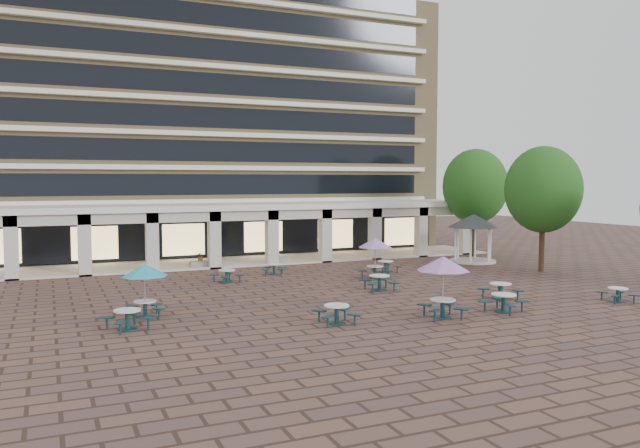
{
  "coord_description": "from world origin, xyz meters",
  "views": [
    {
      "loc": [
        -12.67,
        -30.0,
        6.11
      ],
      "look_at": [
        1.79,
        3.0,
        3.59
      ],
      "focal_mm": 35.0,
      "sensor_mm": 36.0,
      "label": 1
    }
  ],
  "objects_px": {
    "planter_left": "(201,261)",
    "planter_right": "(277,258)",
    "picnic_table_3": "(618,293)",
    "gazebo": "(473,226)",
    "picnic_table_2": "(504,301)",
    "picnic_table_0": "(127,318)"
  },
  "relations": [
    {
      "from": "gazebo",
      "to": "planter_right",
      "type": "bearing_deg",
      "value": 160.21
    },
    {
      "from": "planter_right",
      "to": "picnic_table_0",
      "type": "bearing_deg",
      "value": -126.87
    },
    {
      "from": "picnic_table_2",
      "to": "picnic_table_3",
      "type": "xyz_separation_m",
      "value": [
        6.89,
        -0.39,
        -0.08
      ]
    },
    {
      "from": "picnic_table_3",
      "to": "planter_left",
      "type": "height_order",
      "value": "planter_left"
    },
    {
      "from": "picnic_table_3",
      "to": "planter_right",
      "type": "relative_size",
      "value": 1.25
    },
    {
      "from": "picnic_table_3",
      "to": "planter_right",
      "type": "height_order",
      "value": "planter_right"
    },
    {
      "from": "planter_left",
      "to": "picnic_table_3",
      "type": "bearing_deg",
      "value": -51.18
    },
    {
      "from": "gazebo",
      "to": "planter_left",
      "type": "bearing_deg",
      "value": 165.68
    },
    {
      "from": "picnic_table_2",
      "to": "planter_left",
      "type": "relative_size",
      "value": 1.55
    },
    {
      "from": "planter_left",
      "to": "planter_right",
      "type": "height_order",
      "value": "planter_left"
    },
    {
      "from": "picnic_table_2",
      "to": "planter_right",
      "type": "height_order",
      "value": "planter_right"
    },
    {
      "from": "gazebo",
      "to": "planter_left",
      "type": "relative_size",
      "value": 2.56
    },
    {
      "from": "picnic_table_3",
      "to": "gazebo",
      "type": "height_order",
      "value": "gazebo"
    },
    {
      "from": "picnic_table_2",
      "to": "picnic_table_3",
      "type": "distance_m",
      "value": 6.9
    },
    {
      "from": "gazebo",
      "to": "planter_left",
      "type": "xyz_separation_m",
      "value": [
        -19.44,
        4.96,
        -2.22
      ]
    },
    {
      "from": "planter_left",
      "to": "gazebo",
      "type": "bearing_deg",
      "value": -14.32
    },
    {
      "from": "gazebo",
      "to": "picnic_table_3",
      "type": "bearing_deg",
      "value": -100.74
    },
    {
      "from": "picnic_table_3",
      "to": "planter_left",
      "type": "bearing_deg",
      "value": 143.33
    },
    {
      "from": "picnic_table_2",
      "to": "gazebo",
      "type": "relative_size",
      "value": 0.61
    },
    {
      "from": "picnic_table_0",
      "to": "gazebo",
      "type": "distance_m",
      "value": 28.84
    },
    {
      "from": "picnic_table_0",
      "to": "planter_left",
      "type": "height_order",
      "value": "planter_left"
    },
    {
      "from": "picnic_table_3",
      "to": "gazebo",
      "type": "bearing_deg",
      "value": 93.77
    }
  ]
}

